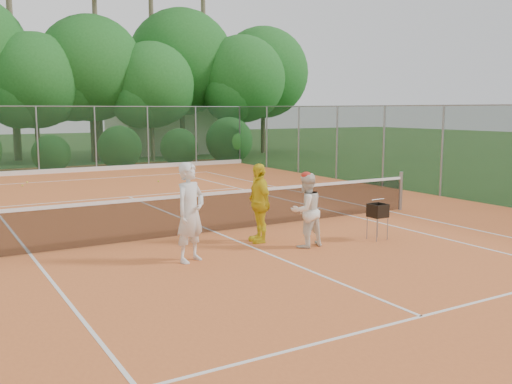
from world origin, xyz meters
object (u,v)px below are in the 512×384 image
(player_white, at_px, (190,212))
(player_center_grp, at_px, (306,210))
(player_yellow, at_px, (259,203))
(ball_hopper, at_px, (378,211))

(player_white, relative_size, player_center_grp, 1.19)
(player_white, bearing_deg, player_center_grp, -28.79)
(player_yellow, bearing_deg, ball_hopper, 73.46)
(player_yellow, xyz_separation_m, ball_hopper, (2.36, -1.16, -0.22))
(player_white, relative_size, player_yellow, 1.10)
(player_yellow, relative_size, ball_hopper, 2.14)
(player_white, height_order, player_yellow, player_white)
(ball_hopper, bearing_deg, player_yellow, 154.61)
(player_center_grp, relative_size, player_yellow, 0.93)
(player_white, bearing_deg, player_yellow, -4.40)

